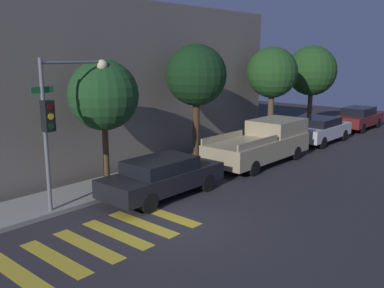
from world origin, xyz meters
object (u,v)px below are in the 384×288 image
at_px(pickup_truck, 263,142).
at_px(sedan_far_end, 359,118).
at_px(sedan_middle, 320,129).
at_px(tree_near_corner, 103,96).
at_px(sedan_near_corner, 162,176).
at_px(tree_far_end, 272,73).
at_px(tree_behind_truck, 312,71).
at_px(tree_midblock, 196,76).
at_px(traffic_light_pole, 62,107).

relative_size(pickup_truck, sedan_far_end, 1.29).
relative_size(sedan_middle, tree_near_corner, 0.96).
bearing_deg(sedan_near_corner, sedan_middle, 0.00).
bearing_deg(tree_far_end, tree_behind_truck, 0.00).
height_order(sedan_middle, tree_midblock, tree_midblock).
xyz_separation_m(sedan_near_corner, sedan_far_end, (17.97, -0.00, 0.04)).
relative_size(pickup_truck, tree_midblock, 1.09).
bearing_deg(sedan_far_end, tree_near_corner, 174.36).
bearing_deg(pickup_truck, tree_near_corner, 165.63).
relative_size(traffic_light_pole, tree_near_corner, 1.01).
bearing_deg(tree_behind_truck, tree_near_corner, 180.00).
bearing_deg(sedan_near_corner, traffic_light_pole, 156.51).
distance_m(tree_near_corner, tree_behind_truck, 15.62).
distance_m(traffic_light_pole, sedan_near_corner, 4.06).
bearing_deg(tree_near_corner, traffic_light_pole, -163.36).
bearing_deg(sedan_far_end, tree_far_end, 166.72).
bearing_deg(sedan_middle, tree_behind_truck, 36.58).
xyz_separation_m(pickup_truck, tree_behind_truck, (8.34, 1.86, 2.89)).
relative_size(traffic_light_pole, tree_far_end, 0.90).
height_order(sedan_near_corner, tree_behind_truck, tree_behind_truck).
bearing_deg(traffic_light_pole, tree_midblock, 4.98).
bearing_deg(tree_near_corner, pickup_truck, -14.37).
bearing_deg(pickup_truck, sedan_far_end, -0.00).
xyz_separation_m(pickup_truck, tree_near_corner, (-7.27, 1.86, 2.50)).
relative_size(sedan_near_corner, tree_far_end, 0.88).
bearing_deg(traffic_light_pole, sedan_near_corner, -23.49).
relative_size(pickup_truck, tree_far_end, 1.10).
bearing_deg(sedan_middle, tree_far_end, 138.55).
height_order(sedan_near_corner, tree_near_corner, tree_near_corner).
bearing_deg(tree_near_corner, sedan_far_end, -5.64).
bearing_deg(tree_behind_truck, sedan_far_end, -29.67).
height_order(pickup_truck, sedan_far_end, pickup_truck).
xyz_separation_m(sedan_middle, tree_behind_truck, (2.51, 1.86, 3.05)).
bearing_deg(sedan_far_end, tree_behind_truck, 150.33).
relative_size(tree_midblock, tree_behind_truck, 0.98).
height_order(traffic_light_pole, tree_near_corner, traffic_light_pole).
height_order(traffic_light_pole, sedan_near_corner, traffic_light_pole).
relative_size(traffic_light_pole, sedan_middle, 1.06).
bearing_deg(sedan_near_corner, tree_behind_truck, 7.23).
relative_size(traffic_light_pole, tree_midblock, 0.90).
distance_m(traffic_light_pole, tree_near_corner, 2.09).
relative_size(tree_midblock, tree_far_end, 1.01).
xyz_separation_m(traffic_light_pole, tree_midblock, (6.84, 0.60, 0.65)).
distance_m(traffic_light_pole, tree_behind_truck, 17.63).
relative_size(tree_far_end, tree_behind_truck, 0.98).
bearing_deg(tree_midblock, tree_near_corner, 180.00).
bearing_deg(tree_midblock, sedan_middle, -12.72).
bearing_deg(sedan_near_corner, tree_near_corner, 116.24).
distance_m(pickup_truck, tree_far_end, 5.08).
xyz_separation_m(sedan_middle, sedan_far_end, (5.79, -0.00, 0.01)).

